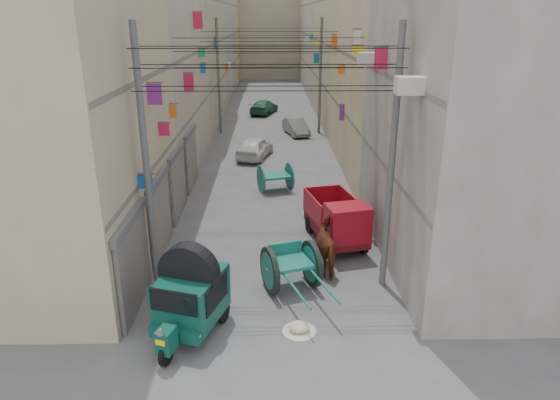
{
  "coord_description": "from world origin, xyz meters",
  "views": [
    {
      "loc": [
        0.03,
        -8.07,
        8.1
      ],
      "look_at": [
        0.32,
        6.5,
        2.7
      ],
      "focal_mm": 32.0,
      "sensor_mm": 36.0,
      "label": 1
    }
  ],
  "objects_px": {
    "distant_car_white": "(255,147)",
    "distant_car_green": "(264,107)",
    "feed_sack": "(299,327)",
    "horse": "(331,246)",
    "mini_truck": "(339,224)",
    "auto_rickshaw": "(190,294)",
    "distant_car_grey": "(296,127)",
    "second_cart": "(275,177)",
    "tonga_cart": "(291,266)"
  },
  "relations": [
    {
      "from": "feed_sack",
      "to": "distant_car_grey",
      "type": "xyz_separation_m",
      "value": [
        1.1,
        24.05,
        0.42
      ]
    },
    {
      "from": "second_cart",
      "to": "auto_rickshaw",
      "type": "bearing_deg",
      "value": -118.47
    },
    {
      "from": "second_cart",
      "to": "distant_car_grey",
      "type": "distance_m",
      "value": 12.5
    },
    {
      "from": "feed_sack",
      "to": "distant_car_white",
      "type": "height_order",
      "value": "distant_car_white"
    },
    {
      "from": "second_cart",
      "to": "distant_car_white",
      "type": "bearing_deg",
      "value": 83.83
    },
    {
      "from": "horse",
      "to": "distant_car_white",
      "type": "height_order",
      "value": "horse"
    },
    {
      "from": "horse",
      "to": "feed_sack",
      "type": "bearing_deg",
      "value": 62.97
    },
    {
      "from": "tonga_cart",
      "to": "feed_sack",
      "type": "height_order",
      "value": "tonga_cart"
    },
    {
      "from": "feed_sack",
      "to": "horse",
      "type": "relative_size",
      "value": 0.28
    },
    {
      "from": "feed_sack",
      "to": "distant_car_green",
      "type": "distance_m",
      "value": 32.35
    },
    {
      "from": "feed_sack",
      "to": "mini_truck",
      "type": "bearing_deg",
      "value": 71.65
    },
    {
      "from": "second_cart",
      "to": "feed_sack",
      "type": "height_order",
      "value": "second_cart"
    },
    {
      "from": "second_cart",
      "to": "distant_car_green",
      "type": "height_order",
      "value": "second_cart"
    },
    {
      "from": "tonga_cart",
      "to": "distant_car_grey",
      "type": "relative_size",
      "value": 1.02
    },
    {
      "from": "tonga_cart",
      "to": "distant_car_grey",
      "type": "height_order",
      "value": "tonga_cart"
    },
    {
      "from": "second_cart",
      "to": "feed_sack",
      "type": "bearing_deg",
      "value": -104.28
    },
    {
      "from": "tonga_cart",
      "to": "distant_car_green",
      "type": "relative_size",
      "value": 0.87
    },
    {
      "from": "auto_rickshaw",
      "to": "tonga_cart",
      "type": "distance_m",
      "value": 3.57
    },
    {
      "from": "tonga_cart",
      "to": "horse",
      "type": "height_order",
      "value": "horse"
    },
    {
      "from": "mini_truck",
      "to": "distant_car_grey",
      "type": "bearing_deg",
      "value": 79.02
    },
    {
      "from": "mini_truck",
      "to": "feed_sack",
      "type": "xyz_separation_m",
      "value": [
        -1.76,
        -5.32,
        -0.77
      ]
    },
    {
      "from": "horse",
      "to": "distant_car_grey",
      "type": "distance_m",
      "value": 20.49
    },
    {
      "from": "mini_truck",
      "to": "tonga_cart",
      "type": "bearing_deg",
      "value": -135.12
    },
    {
      "from": "auto_rickshaw",
      "to": "second_cart",
      "type": "distance_m",
      "value": 11.83
    },
    {
      "from": "mini_truck",
      "to": "auto_rickshaw",
      "type": "bearing_deg",
      "value": -144.65
    },
    {
      "from": "auto_rickshaw",
      "to": "horse",
      "type": "distance_m",
      "value": 5.43
    },
    {
      "from": "mini_truck",
      "to": "second_cart",
      "type": "bearing_deg",
      "value": 96.84
    },
    {
      "from": "distant_car_grey",
      "to": "distant_car_green",
      "type": "xyz_separation_m",
      "value": [
        -2.41,
        8.27,
        0.02
      ]
    },
    {
      "from": "mini_truck",
      "to": "horse",
      "type": "bearing_deg",
      "value": -119.31
    },
    {
      "from": "second_cart",
      "to": "horse",
      "type": "xyz_separation_m",
      "value": [
        1.77,
        -8.09,
        0.14
      ]
    },
    {
      "from": "mini_truck",
      "to": "feed_sack",
      "type": "height_order",
      "value": "mini_truck"
    },
    {
      "from": "distant_car_white",
      "to": "distant_car_green",
      "type": "distance_m",
      "value": 14.49
    },
    {
      "from": "feed_sack",
      "to": "distant_car_grey",
      "type": "height_order",
      "value": "distant_car_grey"
    },
    {
      "from": "auto_rickshaw",
      "to": "mini_truck",
      "type": "height_order",
      "value": "auto_rickshaw"
    },
    {
      "from": "mini_truck",
      "to": "distant_car_white",
      "type": "relative_size",
      "value": 0.96
    },
    {
      "from": "auto_rickshaw",
      "to": "feed_sack",
      "type": "distance_m",
      "value": 3.08
    },
    {
      "from": "auto_rickshaw",
      "to": "distant_car_grey",
      "type": "bearing_deg",
      "value": 98.44
    },
    {
      "from": "distant_car_grey",
      "to": "feed_sack",
      "type": "bearing_deg",
      "value": -106.35
    },
    {
      "from": "horse",
      "to": "second_cart",
      "type": "bearing_deg",
      "value": -85.33
    },
    {
      "from": "distant_car_white",
      "to": "horse",
      "type": "bearing_deg",
      "value": 116.45
    },
    {
      "from": "tonga_cart",
      "to": "second_cart",
      "type": "relative_size",
      "value": 1.9
    },
    {
      "from": "distant_car_white",
      "to": "distant_car_grey",
      "type": "relative_size",
      "value": 1.1
    },
    {
      "from": "auto_rickshaw",
      "to": "second_cart",
      "type": "height_order",
      "value": "auto_rickshaw"
    },
    {
      "from": "second_cart",
      "to": "distant_car_green",
      "type": "bearing_deg",
      "value": 75.33
    },
    {
      "from": "mini_truck",
      "to": "distant_car_green",
      "type": "xyz_separation_m",
      "value": [
        -3.08,
        27.0,
        -0.32
      ]
    },
    {
      "from": "second_cart",
      "to": "horse",
      "type": "height_order",
      "value": "horse"
    },
    {
      "from": "auto_rickshaw",
      "to": "horse",
      "type": "relative_size",
      "value": 1.43
    },
    {
      "from": "distant_car_grey",
      "to": "distant_car_green",
      "type": "relative_size",
      "value": 0.85
    },
    {
      "from": "horse",
      "to": "mini_truck",
      "type": "bearing_deg",
      "value": -113.97
    },
    {
      "from": "distant_car_white",
      "to": "distant_car_green",
      "type": "bearing_deg",
      "value": -76.67
    }
  ]
}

